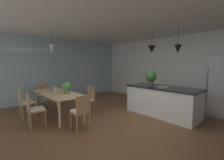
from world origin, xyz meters
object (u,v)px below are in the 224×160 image
Objects in this scene: chair_kitchen_end at (81,111)px; refrigerator at (221,86)px; kitchen_island at (162,101)px; potted_plant_on_island at (151,77)px; chair_near_left at (25,102)px; chair_far_right at (88,99)px; chair_near_right at (34,109)px; potted_plant_on_table at (67,87)px; vase_on_dining_table at (55,89)px; dining_table at (58,95)px; chair_window_end at (43,94)px.

refrigerator is at bearing 62.20° from chair_kitchen_end.
kitchen_island is 4.72× the size of potted_plant_on_island.
refrigerator reaches higher than potted_plant_on_island.
chair_near_left is 1.00× the size of chair_far_right.
potted_plant_on_island reaches higher than chair_near_right.
chair_near_left is 0.93m from chair_near_right.
chair_near_right is 1.03m from potted_plant_on_table.
potted_plant_on_island is (1.28, 3.25, 0.70)m from chair_near_right.
chair_kitchen_end is 1.11m from potted_plant_on_table.
vase_on_dining_table is at bearing -133.64° from refrigerator.
vase_on_dining_table is (-0.66, -0.80, 0.32)m from chair_far_right.
chair_near_right is 1.87× the size of potted_plant_on_island.
refrigerator reaches higher than dining_table.
refrigerator reaches higher than chair_near_right.
kitchen_island is 0.83m from potted_plant_on_island.
chair_far_right is 1.00× the size of chair_window_end.
chair_window_end is at bearing -142.08° from potted_plant_on_island.
dining_table is 0.95m from chair_near_left.
chair_window_end is 5.91× the size of vase_on_dining_table.
kitchen_island is (0.76, 2.45, -0.01)m from chair_kitchen_end.
dining_table is at bearing 119.79° from chair_near_right.
kitchen_island is at bearing 52.93° from potted_plant_on_table.
chair_near_right is at bearing -111.45° from potted_plant_on_island.
dining_table is at bearing -131.42° from kitchen_island.
chair_kitchen_end is at bearing 23.21° from chair_near_left.
potted_plant_on_island reaches higher than potted_plant_on_table.
chair_far_right is at bearing 60.03° from dining_table.
kitchen_island is 1.86m from refrigerator.
chair_far_right is 0.83m from potted_plant_on_table.
chair_near_right is (-0.00, -1.61, 0.00)m from chair_far_right.
dining_table is 2.37× the size of chair_near_right.
chair_near_left is 1.00× the size of chair_kitchen_end.
potted_plant_on_table is at bearing -127.07° from kitchen_island.
chair_far_right is 1.61m from chair_near_right.
potted_plant_on_table is at bearing -119.86° from potted_plant_on_island.
chair_far_right is 2.36m from kitchen_island.
chair_near_right is 5.45m from refrigerator.
vase_on_dining_table is (-1.94, -2.45, -0.37)m from potted_plant_on_island.
potted_plant_on_island is at bearing 68.55° from chair_near_right.
potted_plant_on_island reaches higher than chair_near_left.
dining_table is 0.49m from potted_plant_on_table.
dining_table is 3.05m from potted_plant_on_island.
chair_far_right is (0.93, 1.61, 0.00)m from chair_near_left.
chair_near_right is at bearing -139.63° from chair_kitchen_end.
chair_far_right is 1.24m from chair_kitchen_end.
kitchen_island reaches higher than chair_near_left.
chair_far_right is at bearing 50.30° from vase_on_dining_table.
potted_plant_on_table is at bearing -129.32° from refrigerator.
potted_plant_on_island is at bearing 55.90° from chair_near_left.
potted_plant_on_island is at bearing 52.25° from chair_far_right.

